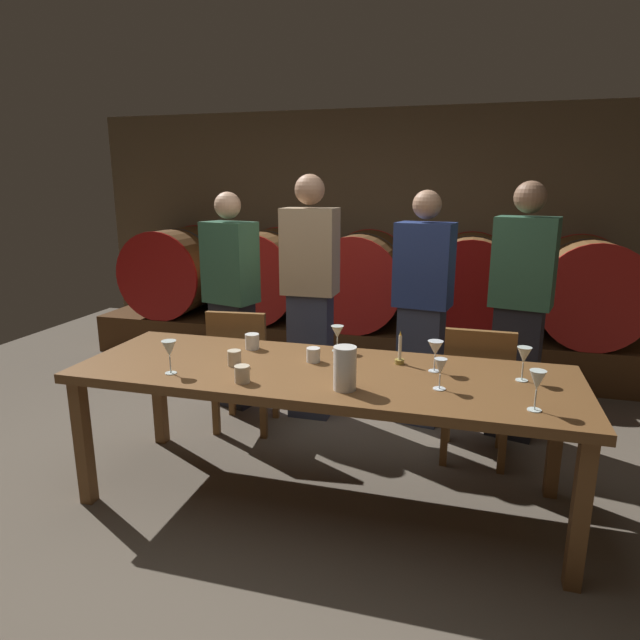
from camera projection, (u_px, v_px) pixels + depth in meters
ground_plane at (270, 496)px, 3.05m from camera, size 7.72×7.72×0.00m
back_wall at (373, 233)px, 5.62m from camera, size 5.93×0.24×2.41m
barrel_shelf at (360, 342)px, 5.35m from camera, size 5.34×0.90×0.37m
wine_barrel_far_left at (178, 271)px, 5.71m from camera, size 0.89×0.88×0.89m
wine_barrel_left at (266, 275)px, 5.45m from camera, size 0.89×0.88×0.89m
wine_barrel_center at (361, 279)px, 5.20m from camera, size 0.89×0.88×0.89m
wine_barrel_right at (470, 284)px, 4.94m from camera, size 0.89×0.88×0.89m
wine_barrel_far_right at (586, 290)px, 4.69m from camera, size 0.89×0.88×0.89m
dining_table at (322, 382)px, 2.86m from camera, size 2.61×0.86×0.75m
chair_left at (242, 364)px, 3.75m from camera, size 0.44×0.44×0.88m
chair_right at (477, 388)px, 3.31m from camera, size 0.40×0.40×0.88m
guest_far_left at (231, 300)px, 4.12m from camera, size 0.43×0.33×1.64m
guest_center_left at (310, 297)px, 3.91m from camera, size 0.38×0.24×1.76m
guest_center_right at (422, 309)px, 3.80m from camera, size 0.42×0.30×1.66m
guest_far_right at (520, 311)px, 3.58m from camera, size 0.43×0.32×1.72m
candle_center at (400, 355)px, 2.93m from camera, size 0.05×0.05×0.18m
pitcher at (345, 368)px, 2.55m from camera, size 0.11×0.11×0.21m
wine_glass_far_left at (169, 349)px, 2.76m from camera, size 0.08×0.08×0.17m
wine_glass_left at (337, 333)px, 3.14m from camera, size 0.07×0.07×0.15m
wine_glass_center_left at (435, 349)px, 2.79m from camera, size 0.08×0.08×0.16m
wine_glass_center_right at (440, 368)px, 2.55m from camera, size 0.06×0.06×0.15m
wine_glass_right at (524, 356)px, 2.66m from camera, size 0.07×0.07×0.17m
wine_glass_far_right at (537, 381)px, 2.30m from camera, size 0.07×0.07×0.18m
cup_far_left at (252, 341)px, 3.19m from camera, size 0.08×0.08×0.09m
cup_center_left at (234, 358)px, 2.90m from camera, size 0.07×0.07×0.08m
cup_center_right at (242, 374)px, 2.66m from camera, size 0.08×0.08×0.08m
cup_far_right at (313, 355)px, 2.96m from camera, size 0.08×0.08×0.08m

